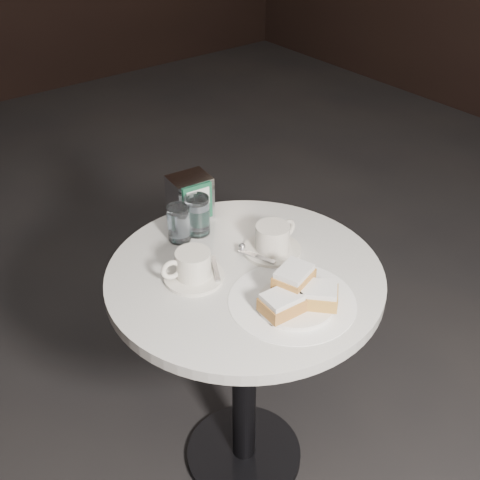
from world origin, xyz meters
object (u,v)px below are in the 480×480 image
Objects in this scene: coffee_cup_left at (193,268)px; napkin_dispenser at (190,197)px; water_glass_right at (197,216)px; beignet_plate at (297,296)px; coffee_cup_right at (273,240)px; water_glass_left at (179,224)px; cafe_table at (245,330)px.

coffee_cup_left is 0.29m from napkin_dispenser.
beignet_plate is at bearing -89.49° from water_glass_right.
napkin_dispenser reaches higher than coffee_cup_right.
water_glass_left reaches higher than beignet_plate.
coffee_cup_right reaches higher than coffee_cup_left.
coffee_cup_left is at bearing 154.60° from cafe_table.
coffee_cup_left reaches higher than cafe_table.
water_glass_right reaches higher than coffee_cup_left.
water_glass_left is at bearing 122.66° from coffee_cup_right.
napkin_dispenser is (0.09, 0.07, 0.02)m from water_glass_left.
beignet_plate is 0.40m from water_glass_right.
beignet_plate is 1.81× the size of napkin_dispenser.
coffee_cup_left is at bearing 165.84° from coffee_cup_right.
coffee_cup_right is at bearing -68.76° from napkin_dispenser.
beignet_plate is at bearing -81.31° from water_glass_left.
water_glass_right is at bearing 65.34° from coffee_cup_left.
water_glass_left is 0.78× the size of napkin_dispenser.
water_glass_left reaches higher than cafe_table.
water_glass_left is (-0.16, 0.20, 0.01)m from coffee_cup_right.
beignet_plate is (0.01, -0.18, 0.23)m from cafe_table.
cafe_table is at bearing 93.88° from beignet_plate.
beignet_plate is 0.41m from water_glass_left.
water_glass_left is at bearing -133.84° from napkin_dispenser.
coffee_cup_left is 1.78× the size of water_glass_left.
coffee_cup_right is (0.23, -0.03, 0.00)m from coffee_cup_left.
napkin_dispenser is (0.16, 0.24, 0.03)m from coffee_cup_left.
water_glass_left is at bearing 177.52° from water_glass_right.
coffee_cup_right is at bearing -62.08° from water_glass_right.
beignet_plate reaches higher than coffee_cup_left.
beignet_plate is 0.27m from coffee_cup_left.
water_glass_right is 0.85× the size of napkin_dispenser.
coffee_cup_left is 1.06× the size of coffee_cup_right.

